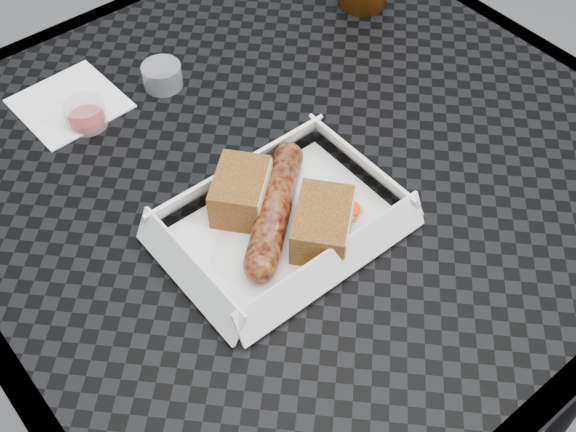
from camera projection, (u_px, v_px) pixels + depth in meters
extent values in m
plane|color=#58585B|center=(292.00, 417.00, 1.42)|extent=(60.00, 60.00, 0.00)
cube|color=black|center=(295.00, 154.00, 0.85)|extent=(0.80, 0.80, 0.01)
cube|color=black|center=(561.00, 392.00, 0.67)|extent=(0.80, 0.03, 0.03)
cube|color=black|center=(126.00, 11.00, 1.05)|extent=(0.80, 0.03, 0.03)
cube|color=black|center=(507.00, 34.00, 1.02)|extent=(0.03, 0.80, 0.03)
cylinder|color=black|center=(317.00, 110.00, 1.45)|extent=(0.03, 0.03, 0.73)
cube|color=white|center=(282.00, 227.00, 0.77)|extent=(0.22, 0.15, 0.00)
cylinder|color=brown|center=(275.00, 208.00, 0.76)|extent=(0.14, 0.12, 0.03)
sphere|color=brown|center=(288.00, 158.00, 0.81)|extent=(0.03, 0.03, 0.03)
sphere|color=brown|center=(260.00, 266.00, 0.71)|extent=(0.03, 0.03, 0.03)
cube|color=brown|center=(240.00, 192.00, 0.77)|extent=(0.09, 0.09, 0.05)
cube|color=brown|center=(322.00, 224.00, 0.74)|extent=(0.10, 0.10, 0.04)
cylinder|color=#FF3F0B|center=(344.00, 214.00, 0.78)|extent=(0.02, 0.02, 0.00)
torus|color=white|center=(353.00, 214.00, 0.78)|extent=(0.02, 0.02, 0.00)
cube|color=#B2D17F|center=(350.00, 208.00, 0.78)|extent=(0.02, 0.02, 0.00)
cube|color=white|center=(70.00, 103.00, 0.90)|extent=(0.13, 0.13, 0.00)
cylinder|color=#960E0A|center=(85.00, 114.00, 0.86)|extent=(0.05, 0.05, 0.03)
cylinder|color=silver|center=(162.00, 76.00, 0.91)|extent=(0.05, 0.05, 0.03)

